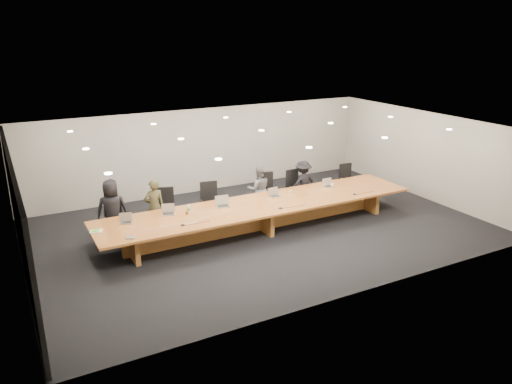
# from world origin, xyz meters

# --- Properties ---
(ground) EXTENTS (12.00, 12.00, 0.00)m
(ground) POSITION_xyz_m (0.00, 0.00, 0.00)
(ground) COLOR black
(ground) RESTS_ON ground
(back_wall) EXTENTS (12.00, 0.02, 2.80)m
(back_wall) POSITION_xyz_m (0.00, 4.00, 1.40)
(back_wall) COLOR beige
(back_wall) RESTS_ON ground
(left_wall_panel) EXTENTS (0.08, 7.84, 2.74)m
(left_wall_panel) POSITION_xyz_m (-5.94, 0.00, 1.37)
(left_wall_panel) COLOR black
(left_wall_panel) RESTS_ON ground
(conference_table) EXTENTS (9.00, 1.80, 0.75)m
(conference_table) POSITION_xyz_m (0.00, 0.00, 0.52)
(conference_table) COLOR #9A5321
(conference_table) RESTS_ON ground
(chair_far_left) EXTENTS (0.58, 0.58, 1.09)m
(chair_far_left) POSITION_xyz_m (-3.68, 1.17, 0.55)
(chair_far_left) COLOR black
(chair_far_left) RESTS_ON ground
(chair_left) EXTENTS (0.73, 0.73, 1.14)m
(chair_left) POSITION_xyz_m (-2.26, 1.33, 0.57)
(chair_left) COLOR black
(chair_left) RESTS_ON ground
(chair_mid_left) EXTENTS (0.70, 0.70, 1.18)m
(chair_mid_left) POSITION_xyz_m (-1.00, 1.15, 0.59)
(chair_mid_left) COLOR black
(chair_mid_left) RESTS_ON ground
(chair_mid_right) EXTENTS (0.64, 0.64, 1.18)m
(chair_mid_right) POSITION_xyz_m (0.91, 1.21, 0.59)
(chair_mid_right) COLOR black
(chair_mid_right) RESTS_ON ground
(chair_right) EXTENTS (0.63, 0.63, 1.12)m
(chair_right) POSITION_xyz_m (1.96, 1.29, 0.56)
(chair_right) COLOR black
(chair_right) RESTS_ON ground
(chair_far_right) EXTENTS (0.58, 0.58, 1.06)m
(chair_far_right) POSITION_xyz_m (3.96, 1.24, 0.53)
(chair_far_right) COLOR black
(chair_far_right) RESTS_ON ground
(person_a) EXTENTS (0.91, 0.72, 1.64)m
(person_a) POSITION_xyz_m (-3.72, 1.23, 0.82)
(person_a) COLOR black
(person_a) RESTS_ON ground
(person_b) EXTENTS (0.56, 0.37, 1.50)m
(person_b) POSITION_xyz_m (-2.63, 1.15, 0.75)
(person_b) COLOR #37341E
(person_b) RESTS_ON ground
(person_c) EXTENTS (0.83, 0.72, 1.44)m
(person_c) POSITION_xyz_m (0.60, 1.25, 0.72)
(person_c) COLOR slate
(person_c) RESTS_ON ground
(person_d) EXTENTS (0.93, 0.56, 1.41)m
(person_d) POSITION_xyz_m (2.14, 1.20, 0.70)
(person_d) COLOR black
(person_d) RESTS_ON ground
(laptop_a) EXTENTS (0.36, 0.30, 0.24)m
(laptop_a) POSITION_xyz_m (-3.60, 0.32, 0.87)
(laptop_a) COLOR tan
(laptop_a) RESTS_ON conference_table
(laptop_b) EXTENTS (0.39, 0.33, 0.26)m
(laptop_b) POSITION_xyz_m (-2.49, 0.41, 0.88)
(laptop_b) COLOR #BBA78F
(laptop_b) RESTS_ON conference_table
(laptop_c) EXTENTS (0.40, 0.32, 0.29)m
(laptop_c) POSITION_xyz_m (-1.01, 0.28, 0.89)
(laptop_c) COLOR #C3B095
(laptop_c) RESTS_ON conference_table
(laptop_d) EXTENTS (0.32, 0.24, 0.25)m
(laptop_d) POSITION_xyz_m (0.64, 0.34, 0.88)
(laptop_d) COLOR tan
(laptop_d) RESTS_ON conference_table
(laptop_e) EXTENTS (0.32, 0.24, 0.24)m
(laptop_e) POSITION_xyz_m (2.54, 0.39, 0.87)
(laptop_e) COLOR #C4AE95
(laptop_e) RESTS_ON conference_table
(water_bottle) EXTENTS (0.10, 0.10, 0.23)m
(water_bottle) POSITION_xyz_m (-2.00, 0.23, 0.86)
(water_bottle) COLOR silver
(water_bottle) RESTS_ON conference_table
(amber_mug) EXTENTS (0.10, 0.10, 0.09)m
(amber_mug) POSITION_xyz_m (-2.06, 0.19, 0.80)
(amber_mug) COLOR brown
(amber_mug) RESTS_ON conference_table
(paper_cup_near) EXTENTS (0.07, 0.07, 0.08)m
(paper_cup_near) POSITION_xyz_m (1.16, 0.39, 0.79)
(paper_cup_near) COLOR silver
(paper_cup_near) RESTS_ON conference_table
(paper_cup_far) EXTENTS (0.10, 0.10, 0.10)m
(paper_cup_far) POSITION_xyz_m (2.62, 0.33, 0.80)
(paper_cup_far) COLOR white
(paper_cup_far) RESTS_ON conference_table
(notepad) EXTENTS (0.32, 0.29, 0.02)m
(notepad) POSITION_xyz_m (-4.35, 0.13, 0.76)
(notepad) COLOR silver
(notepad) RESTS_ON conference_table
(lime_gadget) EXTENTS (0.18, 0.12, 0.03)m
(lime_gadget) POSITION_xyz_m (-4.37, 0.13, 0.78)
(lime_gadget) COLOR #58CD36
(lime_gadget) RESTS_ON notepad
(av_box) EXTENTS (0.24, 0.21, 0.03)m
(av_box) POSITION_xyz_m (-3.75, -0.64, 0.76)
(av_box) COLOR #ADACB1
(av_box) RESTS_ON conference_table
(mic_left) EXTENTS (0.17, 0.17, 0.03)m
(mic_left) POSITION_xyz_m (-2.42, -0.47, 0.77)
(mic_left) COLOR black
(mic_left) RESTS_ON conference_table
(mic_center) EXTENTS (0.16, 0.16, 0.03)m
(mic_center) POSITION_xyz_m (0.27, -0.57, 0.77)
(mic_center) COLOR black
(mic_center) RESTS_ON conference_table
(mic_right) EXTENTS (0.12, 0.12, 0.03)m
(mic_right) POSITION_xyz_m (2.75, -0.56, 0.76)
(mic_right) COLOR black
(mic_right) RESTS_ON conference_table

